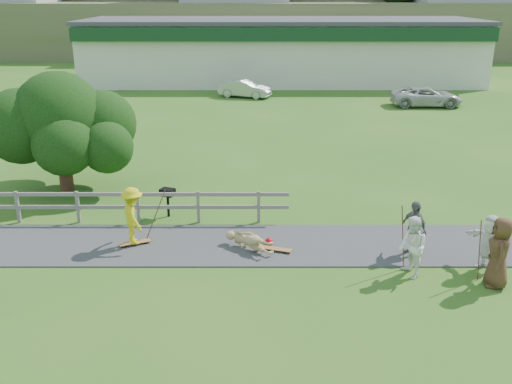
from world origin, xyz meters
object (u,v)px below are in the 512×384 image
(spectator_d, at_px, (489,243))
(car_white, at_px, (426,97))
(bbq, at_px, (168,203))
(spectator_c, at_px, (499,253))
(tree, at_px, (62,139))
(car_silver, at_px, (245,89))
(skater_fallen, at_px, (249,241))
(spectator_b, at_px, (414,228))
(skater_rider, at_px, (133,219))
(spectator_a, at_px, (413,247))

(spectator_d, distance_m, car_white, 24.18)
(spectator_d, xyz_separation_m, bbq, (-9.37, 3.98, -0.32))
(spectator_c, xyz_separation_m, tree, (-13.64, 7.66, 1.07))
(car_silver, relative_size, tree, 0.70)
(spectator_d, relative_size, bbq, 1.64)
(car_white, bearing_deg, skater_fallen, 153.27)
(bbq, bearing_deg, spectator_b, 1.81)
(spectator_c, xyz_separation_m, car_white, (5.07, 24.54, -0.31))
(tree, distance_m, bbq, 5.40)
(spectator_d, bearing_deg, car_white, 152.41)
(skater_rider, bearing_deg, bbq, -43.16)
(spectator_a, xyz_separation_m, spectator_d, (2.17, 0.34, -0.04))
(spectator_a, xyz_separation_m, spectator_c, (2.09, -0.53, 0.10))
(spectator_b, bearing_deg, car_white, 137.77)
(spectator_b, height_order, car_white, spectator_b)
(tree, height_order, bbq, tree)
(car_white, bearing_deg, car_silver, 75.20)
(skater_rider, distance_m, car_white, 26.69)
(spectator_a, xyz_separation_m, spectator_b, (0.39, 1.34, -0.02))
(skater_fallen, bearing_deg, spectator_b, -53.78)
(skater_rider, bearing_deg, skater_fallen, -122.97)
(spectator_d, bearing_deg, bbq, -128.73)
(skater_fallen, height_order, car_silver, car_silver)
(spectator_b, height_order, spectator_d, spectator_b)
(car_white, bearing_deg, spectator_c, 168.87)
(car_silver, distance_m, bbq, 23.12)
(tree, bearing_deg, car_white, 42.06)
(spectator_d, relative_size, tree, 0.31)
(skater_rider, relative_size, car_white, 0.38)
(spectator_a, xyz_separation_m, car_white, (7.16, 24.00, -0.21))
(skater_rider, bearing_deg, car_silver, -33.71)
(car_silver, bearing_deg, spectator_a, -150.59)
(spectator_c, height_order, car_white, spectator_c)
(spectator_d, relative_size, car_white, 0.35)
(spectator_a, relative_size, tree, 0.32)
(tree, bearing_deg, bbq, -32.70)
(spectator_b, xyz_separation_m, car_white, (6.77, 22.66, -0.19))
(skater_rider, bearing_deg, spectator_c, -131.26)
(spectator_a, height_order, spectator_c, spectator_c)
(bbq, bearing_deg, skater_rider, -82.60)
(spectator_d, distance_m, tree, 15.36)
(spectator_b, height_order, car_silver, spectator_b)
(skater_rider, height_order, car_white, skater_rider)
(spectator_a, distance_m, spectator_c, 2.16)
(bbq, bearing_deg, spectator_c, -4.36)
(spectator_d, xyz_separation_m, car_white, (4.98, 23.66, -0.17))
(spectator_c, distance_m, tree, 15.68)
(skater_rider, bearing_deg, tree, 8.13)
(spectator_a, distance_m, spectator_b, 1.40)
(bbq, bearing_deg, tree, 170.57)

